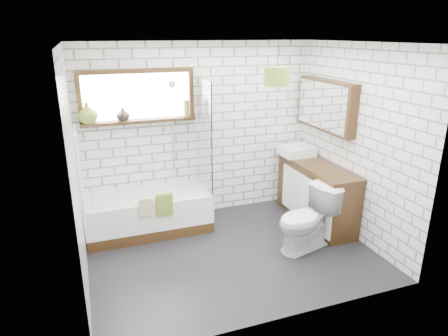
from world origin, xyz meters
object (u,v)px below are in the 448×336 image
object	(u,v)px
basin	(297,151)
vanity	(316,193)
pendant	(277,76)
toilet	(307,219)
bathtub	(148,213)

from	to	relation	value
basin	vanity	bearing A→B (deg)	-83.16
vanity	basin	world-z (taller)	basin
pendant	vanity	bearing A→B (deg)	8.64
basin	toilet	bearing A→B (deg)	-112.68
bathtub	vanity	xyz separation A→B (m)	(2.32, -0.50, 0.16)
basin	pendant	xyz separation A→B (m)	(-0.70, -0.62, 1.18)
vanity	pendant	size ratio (longest dim) A/B	4.90
vanity	toilet	size ratio (longest dim) A/B	1.85
basin	pendant	size ratio (longest dim) A/B	1.50
vanity	pendant	distance (m)	1.84
bathtub	toilet	size ratio (longest dim) A/B	2.05
vanity	basin	xyz separation A→B (m)	(-0.06, 0.50, 0.50)
basin	bathtub	bearing A→B (deg)	179.99
toilet	pendant	distance (m)	1.79
pendant	basin	bearing A→B (deg)	41.26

